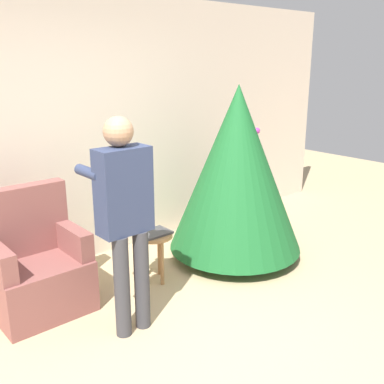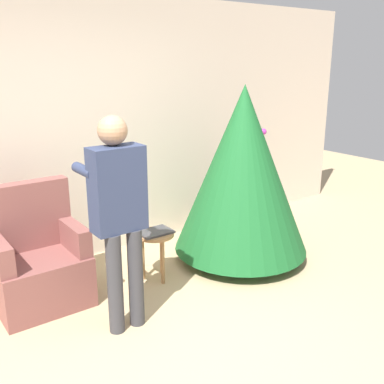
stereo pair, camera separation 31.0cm
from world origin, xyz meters
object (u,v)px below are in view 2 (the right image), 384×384
Objects in this scene: side_stool at (155,242)px; person_standing at (119,206)px; christmas_tree at (242,170)px; armchair at (38,263)px.

person_standing is at bearing -140.51° from side_stool.
side_stool is at bearing 173.21° from christmas_tree.
side_stool is at bearing -12.25° from armchair.
person_standing reaches higher than armchair.
christmas_tree is 1.66m from person_standing.
armchair is at bearing 119.80° from person_standing.
armchair is 1.07m from side_stool.
christmas_tree is at bearing -6.79° from side_stool.
christmas_tree is at bearing 13.85° from person_standing.
person_standing is (-1.61, -0.40, 0.03)m from christmas_tree.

